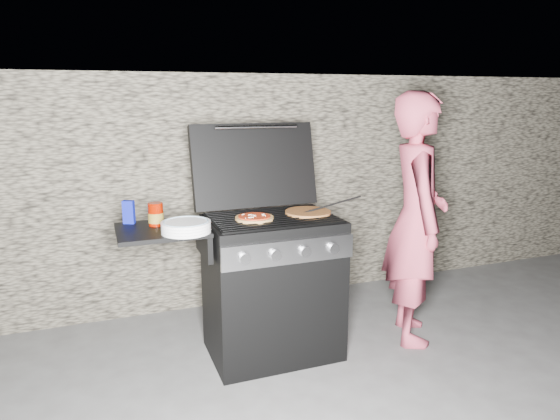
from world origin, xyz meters
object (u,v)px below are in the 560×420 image
object	(u,v)px
sauce_jar	(156,214)
person	(416,219)
gas_grill	(235,292)
pizza_topped	(254,217)

from	to	relation	value
sauce_jar	person	world-z (taller)	person
gas_grill	sauce_jar	distance (m)	0.68
pizza_topped	sauce_jar	xyz separation A→B (m)	(-0.57, 0.10, 0.05)
pizza_topped	person	distance (m)	1.11
gas_grill	person	bearing A→B (deg)	-5.06
pizza_topped	person	size ratio (longest dim) A/B	0.14
pizza_topped	sauce_jar	distance (m)	0.58
gas_grill	person	world-z (taller)	person
gas_grill	pizza_topped	world-z (taller)	pizza_topped
gas_grill	sauce_jar	size ratio (longest dim) A/B	10.02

